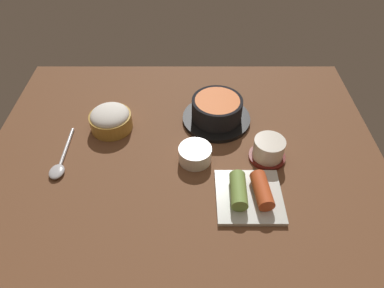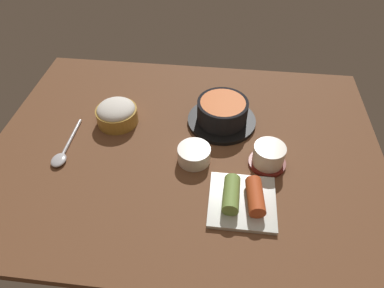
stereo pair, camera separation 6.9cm
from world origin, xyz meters
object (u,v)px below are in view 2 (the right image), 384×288
at_px(stone_pot, 222,113).
at_px(rice_bowl, 117,113).
at_px(banchan_cup_center, 194,154).
at_px(spoon, 63,153).
at_px(tea_cup_with_saucer, 269,156).
at_px(kimchi_plate, 243,198).

distance_m(stone_pot, rice_bowl, 0.29).
xyz_separation_m(banchan_cup_center, spoon, (-0.33, -0.02, -0.01)).
relative_size(banchan_cup_center, spoon, 0.46).
bearing_deg(tea_cup_with_saucer, spoon, -176.84).
bearing_deg(rice_bowl, spoon, -126.64).
distance_m(tea_cup_with_saucer, spoon, 0.51).
distance_m(rice_bowl, spoon, 0.18).
xyz_separation_m(kimchi_plate, spoon, (-0.45, 0.10, -0.01)).
bearing_deg(stone_pot, rice_bowl, -173.84).
bearing_deg(spoon, tea_cup_with_saucer, 3.16).
relative_size(kimchi_plate, spoon, 0.83).
bearing_deg(kimchi_plate, spoon, 168.03).
bearing_deg(kimchi_plate, tea_cup_with_saucer, 64.36).
xyz_separation_m(rice_bowl, spoon, (-0.10, -0.14, -0.02)).
distance_m(banchan_cup_center, kimchi_plate, 0.17).
bearing_deg(banchan_cup_center, spoon, -176.37).
height_order(stone_pot, banchan_cup_center, stone_pot).
distance_m(stone_pot, banchan_cup_center, 0.16).
distance_m(rice_bowl, banchan_cup_center, 0.26).
height_order(rice_bowl, banchan_cup_center, rice_bowl).
distance_m(stone_pot, spoon, 0.43).
xyz_separation_m(rice_bowl, kimchi_plate, (0.35, -0.24, -0.01)).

